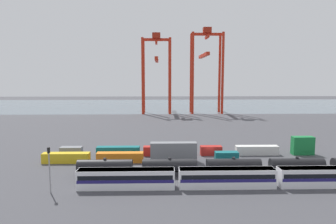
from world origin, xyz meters
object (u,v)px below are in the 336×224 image
(freight_tank_row, at_px, (233,167))
(shipping_container_4, at_px, (227,157))
(shipping_container_8, at_px, (211,151))
(shipping_container_0, at_px, (66,158))
(shipping_container_7, at_px, (165,151))
(gantry_crane_west, at_px, (157,66))
(shipping_container_2, at_px, (174,157))
(gantry_crane_central, at_px, (206,63))
(signal_mast, at_px, (49,164))
(passenger_train, at_px, (227,177))
(shipping_container_10, at_px, (302,150))

(freight_tank_row, relative_size, shipping_container_4, 11.64)
(freight_tank_row, distance_m, shipping_container_4, 11.04)
(shipping_container_4, bearing_deg, freight_tank_row, -94.44)
(shipping_container_8, bearing_deg, shipping_container_0, -170.37)
(shipping_container_7, xyz_separation_m, gantry_crane_west, (-3.55, 101.45, 27.35))
(shipping_container_2, xyz_separation_m, gantry_crane_central, (24.45, 107.49, 29.22))
(shipping_container_0, bearing_deg, signal_mast, -80.82)
(passenger_train, relative_size, shipping_container_10, 9.94)
(shipping_container_7, bearing_deg, freight_tank_row, -48.93)
(shipping_container_8, xyz_separation_m, gantry_crane_west, (-16.76, 101.45, 27.35))
(shipping_container_4, height_order, gantry_crane_west, gantry_crane_west)
(passenger_train, relative_size, shipping_container_2, 4.96)
(shipping_container_7, relative_size, shipping_container_8, 2.00)
(shipping_container_2, xyz_separation_m, shipping_container_7, (-2.20, 6.62, 0.00))
(freight_tank_row, height_order, shipping_container_10, freight_tank_row)
(shipping_container_2, bearing_deg, shipping_container_0, 180.00)
(signal_mast, distance_m, gantry_crane_central, 139.24)
(shipping_container_0, relative_size, gantry_crane_west, 0.25)
(signal_mast, height_order, shipping_container_8, signal_mast)
(shipping_container_7, bearing_deg, shipping_container_0, -165.60)
(freight_tank_row, bearing_deg, gantry_crane_west, 99.02)
(shipping_container_2, distance_m, shipping_container_10, 37.99)
(shipping_container_8, relative_size, gantry_crane_central, 0.12)
(shipping_container_10, height_order, gantry_crane_west, gantry_crane_west)
(gantry_crane_central, bearing_deg, shipping_container_8, -97.59)
(shipping_container_4, bearing_deg, signal_mast, -152.19)
(passenger_train, xyz_separation_m, shipping_container_7, (-12.19, 24.92, -0.84))
(passenger_train, xyz_separation_m, shipping_container_4, (4.01, 18.31, -0.84))
(passenger_train, relative_size, freight_tank_row, 0.85)
(passenger_train, height_order, gantry_crane_central, gantry_crane_central)
(shipping_container_0, distance_m, shipping_container_10, 65.73)
(shipping_container_2, bearing_deg, shipping_container_4, 0.00)
(freight_tank_row, bearing_deg, signal_mast, -166.02)
(shipping_container_0, relative_size, gantry_crane_central, 0.24)
(freight_tank_row, bearing_deg, shipping_container_4, 85.56)
(freight_tank_row, height_order, gantry_crane_west, gantry_crane_west)
(shipping_container_10, distance_m, gantry_crane_central, 105.81)
(shipping_container_4, xyz_separation_m, shipping_container_10, (23.42, 6.62, 0.00))
(gantry_crane_west, bearing_deg, shipping_container_0, -101.63)
(shipping_container_0, xyz_separation_m, gantry_crane_central, (52.44, 107.49, 29.22))
(shipping_container_0, xyz_separation_m, shipping_container_4, (41.98, 0.00, 0.00))
(signal_mast, bearing_deg, gantry_crane_west, 81.62)
(passenger_train, xyz_separation_m, freight_tank_row, (3.15, 7.32, -0.20))
(signal_mast, distance_m, gantry_crane_west, 131.87)
(signal_mast, xyz_separation_m, shipping_container_10, (62.10, 27.02, -4.40))
(signal_mast, relative_size, gantry_crane_central, 0.17)
(shipping_container_2, distance_m, gantry_crane_central, 114.04)
(shipping_container_10, bearing_deg, gantry_crane_west, 113.05)
(passenger_train, xyz_separation_m, gantry_crane_west, (-15.74, 126.37, 26.51))
(signal_mast, distance_m, shipping_container_2, 32.33)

